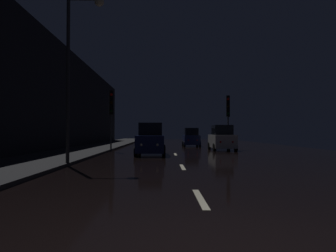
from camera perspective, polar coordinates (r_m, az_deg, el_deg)
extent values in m
cube|color=black|center=(28.86, 0.80, -4.18)|extent=(26.95, 84.00, 0.02)
cube|color=#28282B|center=(29.55, -13.49, -3.92)|extent=(4.40, 84.00, 0.15)
cube|color=black|center=(27.04, -20.49, 5.48)|extent=(0.80, 63.00, 9.21)
cube|color=beige|center=(7.51, 5.79, -12.80)|extent=(0.16, 2.20, 0.01)
cube|color=beige|center=(14.01, 2.62, -7.36)|extent=(0.16, 2.20, 0.01)
cube|color=beige|center=(22.02, 1.33, -5.09)|extent=(0.16, 2.20, 0.01)
cylinder|color=#38383A|center=(28.96, 10.72, -1.25)|extent=(0.12, 0.12, 2.91)
cube|color=black|center=(29.06, 10.70, 3.50)|extent=(0.35, 0.38, 1.90)
sphere|color=red|center=(28.94, 10.71, 4.78)|extent=(0.22, 0.22, 0.22)
sphere|color=black|center=(28.88, 10.72, 3.53)|extent=(0.22, 0.22, 0.22)
sphere|color=black|center=(28.84, 10.72, 2.27)|extent=(0.22, 0.22, 0.22)
cylinder|color=#38383A|center=(25.60, -10.17, -1.25)|extent=(0.12, 0.12, 2.93)
cube|color=black|center=(25.71, -10.15, 4.13)|extent=(0.38, 0.40, 1.90)
sphere|color=red|center=(25.60, -10.12, 5.58)|extent=(0.22, 0.22, 0.22)
sphere|color=black|center=(25.53, -10.12, 4.17)|extent=(0.22, 0.22, 0.22)
sphere|color=black|center=(25.48, -10.13, 2.75)|extent=(0.22, 0.22, 0.22)
cylinder|color=#2D2D30|center=(15.29, -17.47, 7.58)|extent=(0.16, 0.16, 7.66)
sphere|color=beige|center=(15.94, -12.21, 20.93)|extent=(0.44, 0.44, 0.44)
cube|color=#141E51|center=(21.46, -3.12, -3.15)|extent=(1.79, 4.18, 1.09)
cube|color=black|center=(21.60, -3.10, -0.57)|extent=(1.52, 2.09, 0.84)
cylinder|color=black|center=(20.01, -0.76, -4.59)|extent=(0.22, 0.64, 0.64)
cylinder|color=black|center=(20.08, -5.79, -4.57)|extent=(0.22, 0.64, 0.64)
cylinder|color=black|center=(22.93, -0.78, -4.15)|extent=(0.22, 0.64, 0.64)
cylinder|color=black|center=(22.99, -5.17, -4.14)|extent=(0.22, 0.64, 0.64)
sphere|color=white|center=(19.40, -1.89, -3.36)|extent=(0.18, 0.18, 0.18)
sphere|color=white|center=(19.44, -4.80, -3.36)|extent=(0.18, 0.18, 0.18)
sphere|color=red|center=(23.50, -1.72, -2.97)|extent=(0.18, 0.18, 0.18)
sphere|color=red|center=(23.53, -4.12, -2.97)|extent=(0.18, 0.18, 0.18)
cube|color=silver|center=(27.61, 9.61, -2.70)|extent=(1.78, 4.14, 1.09)
cube|color=black|center=(27.46, 9.66, -0.71)|extent=(1.51, 2.07, 0.83)
cylinder|color=black|center=(28.92, 7.39, -3.52)|extent=(0.22, 0.63, 0.63)
cylinder|color=black|center=(29.22, 10.77, -3.49)|extent=(0.22, 0.63, 0.63)
cylinder|color=black|center=(26.05, 8.31, -3.78)|extent=(0.22, 0.63, 0.63)
cylinder|color=black|center=(26.39, 12.05, -3.74)|extent=(0.22, 0.63, 0.63)
sphere|color=slate|center=(29.53, 7.96, -2.60)|extent=(0.18, 0.18, 0.18)
sphere|color=slate|center=(29.70, 9.82, -2.59)|extent=(0.18, 0.18, 0.18)
sphere|color=red|center=(25.53, 9.36, -2.83)|extent=(0.18, 0.18, 0.18)
sphere|color=red|center=(25.72, 11.51, -2.81)|extent=(0.18, 0.18, 0.18)
cube|color=#141E51|center=(34.75, 4.14, -2.47)|extent=(1.66, 3.86, 1.01)
cube|color=black|center=(34.61, 4.16, -1.00)|extent=(1.41, 1.93, 0.77)
cylinder|color=black|center=(36.05, 2.67, -3.09)|extent=(0.20, 0.59, 0.59)
cylinder|color=black|center=(36.19, 5.24, -3.08)|extent=(0.20, 0.59, 0.59)
cylinder|color=black|center=(33.36, 2.96, -3.25)|extent=(0.20, 0.59, 0.59)
cylinder|color=black|center=(33.50, 5.73, -3.23)|extent=(0.20, 0.59, 0.59)
sphere|color=slate|center=(36.61, 3.17, -2.40)|extent=(0.17, 0.17, 0.17)
sphere|color=slate|center=(36.68, 4.59, -2.40)|extent=(0.17, 0.17, 0.17)
sphere|color=red|center=(32.83, 3.64, -2.55)|extent=(0.17, 0.17, 0.17)
sphere|color=red|center=(32.91, 5.23, -2.54)|extent=(0.17, 0.17, 0.17)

